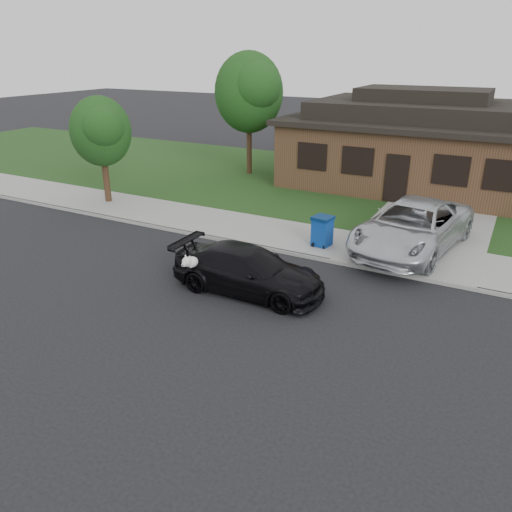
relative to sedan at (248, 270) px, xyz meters
The scene contains 11 objects.
ground 2.52m from the sedan, behind, with size 120.00×120.00×0.00m, color black.
sidewalk 5.22m from the sedan, 117.54° to the left, with size 60.00×3.00×0.12m, color gray.
curb 3.97m from the sedan, 127.73° to the left, with size 60.00×0.12×0.12m, color gray.
lawn 12.84m from the sedan, 100.78° to the left, with size 60.00×13.00×0.13m, color #193814.
driveway 10.27m from the sedan, 69.44° to the left, with size 4.50×13.00×0.14m, color gray.
sedan is the anchor object (origin of this frame).
minivan 6.26m from the sedan, 56.19° to the left, with size 2.70×5.85×1.62m, color silver.
recycling_bin 4.21m from the sedan, 81.10° to the left, with size 0.73×0.73×1.05m.
house 14.76m from the sedan, 83.74° to the left, with size 12.60×8.60×4.65m.
tree_0 14.68m from the sedan, 118.36° to the left, with size 3.78×3.60×6.34m.
tree_2 11.17m from the sedan, 154.28° to the left, with size 2.73×2.60×4.59m.
Camera 1 is at (8.73, -10.93, 6.48)m, focal length 35.00 mm.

